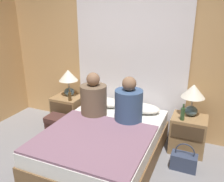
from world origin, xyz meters
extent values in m
cube|color=tan|center=(0.00, 1.76, 1.25)|extent=(4.74, 0.06, 2.50)
cube|color=white|center=(0.00, 1.70, 1.16)|extent=(1.89, 0.02, 2.32)
cube|color=brown|center=(0.00, 0.69, 0.15)|extent=(1.43, 1.91, 0.30)
cube|color=white|center=(0.00, 0.69, 0.40)|extent=(1.39, 1.87, 0.19)
cube|color=#937047|center=(-1.05, 1.39, 0.28)|extent=(0.49, 0.41, 0.55)
cube|color=#4C3823|center=(-1.05, 1.18, 0.41)|extent=(0.44, 0.02, 0.20)
cube|color=#937047|center=(1.05, 1.39, 0.28)|extent=(0.49, 0.41, 0.55)
cube|color=#4C3823|center=(1.05, 1.18, 0.41)|extent=(0.44, 0.02, 0.20)
ellipsoid|color=slate|center=(-1.05, 1.46, 0.62)|extent=(0.18, 0.18, 0.15)
cylinder|color=#B2A893|center=(-1.05, 1.46, 0.77)|extent=(0.02, 0.02, 0.14)
cone|color=silver|center=(-1.05, 1.46, 0.93)|extent=(0.34, 0.34, 0.19)
ellipsoid|color=slate|center=(1.05, 1.46, 0.62)|extent=(0.18, 0.18, 0.15)
cylinder|color=#B2A893|center=(1.05, 1.46, 0.77)|extent=(0.02, 0.02, 0.14)
cone|color=silver|center=(1.05, 1.46, 0.93)|extent=(0.34, 0.34, 0.19)
ellipsoid|color=silver|center=(-0.31, 1.44, 0.55)|extent=(0.57, 0.34, 0.12)
ellipsoid|color=silver|center=(0.31, 1.44, 0.55)|extent=(0.57, 0.34, 0.12)
cube|color=slate|center=(0.00, 0.38, 0.51)|extent=(1.37, 1.24, 0.03)
cylinder|color=brown|center=(-0.33, 1.04, 0.73)|extent=(0.40, 0.40, 0.47)
sphere|color=#846047|center=(-0.33, 1.04, 1.06)|extent=(0.20, 0.20, 0.20)
cylinder|color=#38517A|center=(0.23, 1.04, 0.73)|extent=(0.40, 0.40, 0.47)
sphere|color=#846047|center=(0.23, 1.04, 1.06)|extent=(0.20, 0.20, 0.20)
cylinder|color=#513819|center=(-0.90, 1.27, 0.62)|extent=(0.06, 0.06, 0.14)
cylinder|color=#513819|center=(-0.90, 1.27, 0.72)|extent=(0.02, 0.02, 0.06)
cylinder|color=#2D4C28|center=(0.95, 1.27, 0.64)|extent=(0.06, 0.06, 0.18)
cylinder|color=#2D4C28|center=(0.95, 1.27, 0.76)|extent=(0.02, 0.02, 0.06)
cube|color=brown|center=(-1.02, 0.98, 0.18)|extent=(0.30, 0.25, 0.36)
cube|color=#452824|center=(-1.02, 0.96, 0.32)|extent=(0.27, 0.26, 0.08)
cube|color=#333D56|center=(1.06, 0.92, 0.11)|extent=(0.34, 0.18, 0.22)
torus|color=#2B3449|center=(1.06, 0.92, 0.26)|extent=(0.25, 0.02, 0.25)
camera|label=1|loc=(1.25, -1.90, 2.04)|focal=38.00mm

